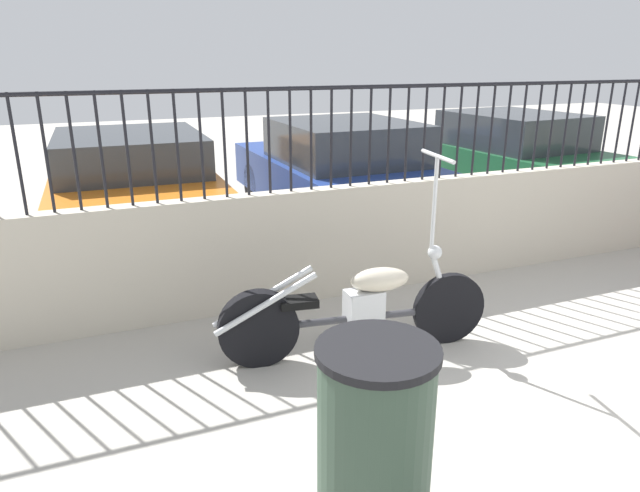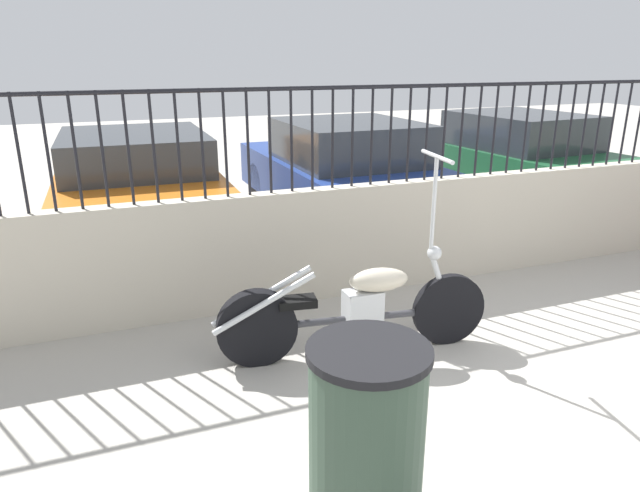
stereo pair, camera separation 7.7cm
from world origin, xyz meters
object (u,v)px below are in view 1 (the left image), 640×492
(motorcycle_dark_grey, at_px, (346,308))
(car_blue, at_px, (340,171))
(car_orange, at_px, (132,182))
(car_green, at_px, (505,155))
(trash_bin, at_px, (375,441))

(motorcycle_dark_grey, xyz_separation_m, car_blue, (1.49, 3.48, 0.30))
(car_orange, xyz_separation_m, car_green, (5.68, -0.14, 0.01))
(motorcycle_dark_grey, height_order, car_green, motorcycle_dark_grey)
(car_blue, bearing_deg, car_green, -85.62)
(motorcycle_dark_grey, distance_m, car_blue, 3.80)
(car_blue, height_order, car_green, car_blue)
(motorcycle_dark_grey, height_order, car_orange, motorcycle_dark_grey)
(car_green, bearing_deg, trash_bin, 132.03)
(motorcycle_dark_grey, bearing_deg, car_orange, 115.51)
(motorcycle_dark_grey, relative_size, trash_bin, 2.17)
(trash_bin, bearing_deg, car_green, 46.66)
(motorcycle_dark_grey, distance_m, car_orange, 4.10)
(motorcycle_dark_grey, height_order, car_blue, motorcycle_dark_grey)
(trash_bin, relative_size, car_blue, 0.24)
(trash_bin, bearing_deg, car_orange, 96.43)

